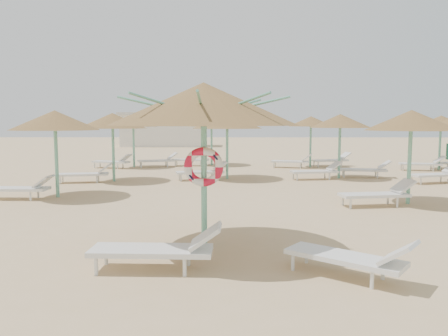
{
  "coord_description": "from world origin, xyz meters",
  "views": [
    {
      "loc": [
        0.29,
        -7.71,
        2.33
      ],
      "look_at": [
        0.17,
        2.08,
        1.3
      ],
      "focal_mm": 35.0,
      "sensor_mm": 36.0,
      "label": 1
    }
  ],
  "objects": [
    {
      "name": "ground",
      "position": [
        0.0,
        0.0,
        0.0
      ],
      "size": [
        120.0,
        120.0,
        0.0
      ],
      "primitive_type": "plane",
      "color": "tan",
      "rests_on": "ground"
    },
    {
      "name": "main_palapa",
      "position": [
        -0.16,
        0.13,
        2.64
      ],
      "size": [
        3.38,
        3.38,
        3.03
      ],
      "color": "#67B397",
      "rests_on": "ground"
    },
    {
      "name": "lounger_main_a",
      "position": [
        -0.79,
        -1.04,
        0.36
      ],
      "size": [
        2.07,
        0.67,
        0.75
      ],
      "rotation": [
        0.0,
        0.0,
        -0.02
      ],
      "color": "silver",
      "rests_on": "ground"
    },
    {
      "name": "lounger_main_b",
      "position": [
        2.13,
        -1.36,
        0.33
      ],
      "size": [
        1.85,
        1.6,
        0.69
      ],
      "rotation": [
        0.0,
        0.0,
        -0.65
      ],
      "color": "silver",
      "rests_on": "ground"
    },
    {
      "name": "palapa_field",
      "position": [
        2.22,
        10.17,
        2.29
      ],
      "size": [
        19.96,
        13.8,
        2.72
      ],
      "color": "#67B397",
      "rests_on": "ground"
    },
    {
      "name": "service_hut",
      "position": [
        -6.0,
        35.0,
        1.64
      ],
      "size": [
        8.4,
        4.4,
        3.25
      ],
      "color": "silver",
      "rests_on": "ground"
    }
  ]
}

